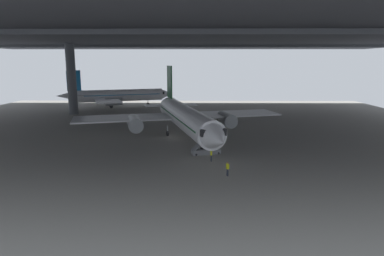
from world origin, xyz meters
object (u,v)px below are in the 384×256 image
boarding_stairs (207,149)px  crew_worker_near_nose (228,168)px  baggage_tug (204,123)px  crew_worker_by_stairs (211,154)px  airplane_main (185,117)px  airplane_distant (117,96)px

boarding_stairs → crew_worker_near_nose: 9.61m
crew_worker_near_nose → baggage_tug: bearing=93.8°
crew_worker_by_stairs → baggage_tug: size_ratio=0.69×
baggage_tug → crew_worker_by_stairs: bearing=-89.0°
airplane_main → crew_worker_near_nose: 20.25m
crew_worker_by_stairs → airplane_distant: airplane_distant is taller
boarding_stairs → crew_worker_by_stairs: bearing=-82.5°
boarding_stairs → baggage_tug: size_ratio=1.99×
airplane_main → baggage_tug: (3.39, 10.73, -2.99)m
boarding_stairs → crew_worker_near_nose: bearing=-77.6°
crew_worker_by_stairs → baggage_tug: bearing=91.0°
boarding_stairs → airplane_distant: bearing=115.6°
airplane_main → crew_worker_near_nose: bearing=-74.4°
crew_worker_near_nose → baggage_tug: 30.15m
boarding_stairs → baggage_tug: bearing=89.9°
crew_worker_near_nose → airplane_distant: bearing=113.6°
baggage_tug → airplane_distant: bearing=129.4°
airplane_main → baggage_tug: size_ratio=15.71×
baggage_tug → airplane_main: bearing=-107.5°
crew_worker_by_stairs → airplane_distant: (-24.31, 53.44, 2.30)m
crew_worker_by_stairs → boarding_stairs: bearing=97.5°
airplane_main → airplane_distant: 44.73m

